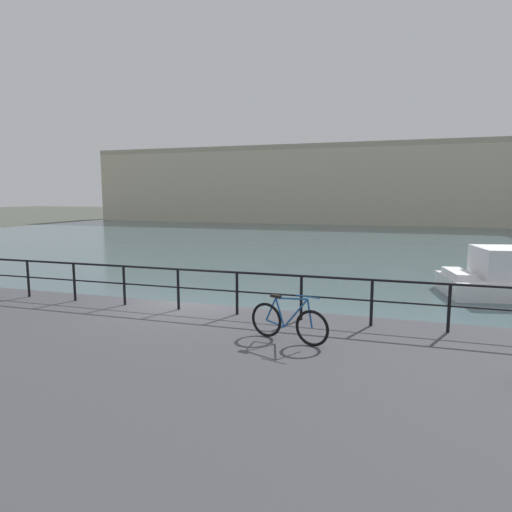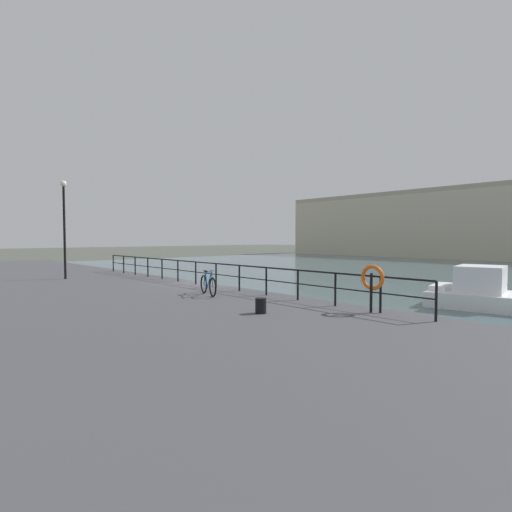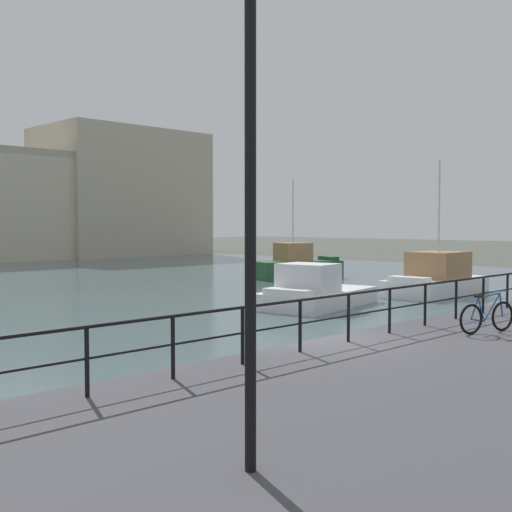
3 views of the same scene
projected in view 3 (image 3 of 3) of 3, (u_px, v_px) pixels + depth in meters
ground_plane at (319, 380)px, 14.63m from camera, size 240.00×240.00×0.00m
moored_white_yacht at (297, 265)px, 41.69m from camera, size 6.06×3.92×6.40m
moored_cabin_cruiser at (436, 278)px, 32.34m from camera, size 6.67×3.10×6.71m
moored_green_narrowboat at (315, 292)px, 27.51m from camera, size 6.33×3.94×1.88m
quay_railing at (370, 305)px, 14.65m from camera, size 20.88×0.07×1.08m
parked_bicycle at (487, 316)px, 15.27m from camera, size 1.71×0.56×0.98m
quay_lamp_post at (250, 158)px, 6.58m from camera, size 0.32×0.32×5.17m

